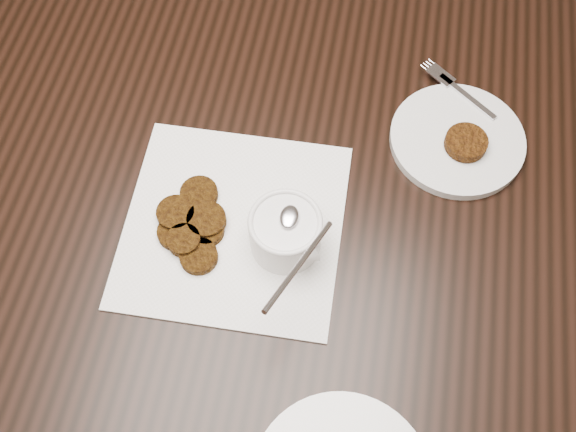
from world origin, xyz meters
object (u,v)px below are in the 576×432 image
(table, at_px, (264,275))
(sauce_ramekin, at_px, (285,221))
(plate_with_patty, at_px, (458,137))
(napkin, at_px, (234,225))

(table, xyz_separation_m, sauce_ramekin, (0.06, -0.10, 0.45))
(table, xyz_separation_m, plate_with_patty, (0.29, 0.12, 0.39))
(sauce_ramekin, bearing_deg, napkin, 168.24)
(table, bearing_deg, sauce_ramekin, -57.30)
(sauce_ramekin, height_order, plate_with_patty, sauce_ramekin)
(napkin, distance_m, sauce_ramekin, 0.11)
(table, xyz_separation_m, napkin, (-0.02, -0.08, 0.38))
(napkin, relative_size, plate_with_patty, 1.51)
(table, relative_size, sauce_ramekin, 10.99)
(table, relative_size, napkin, 4.86)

